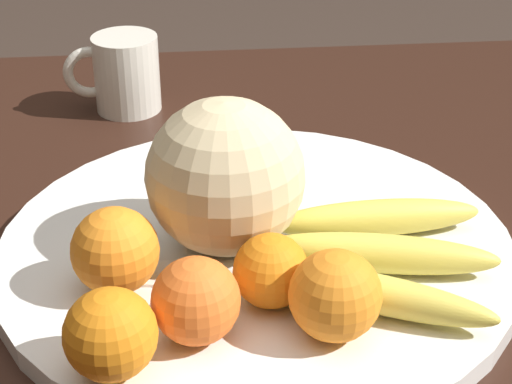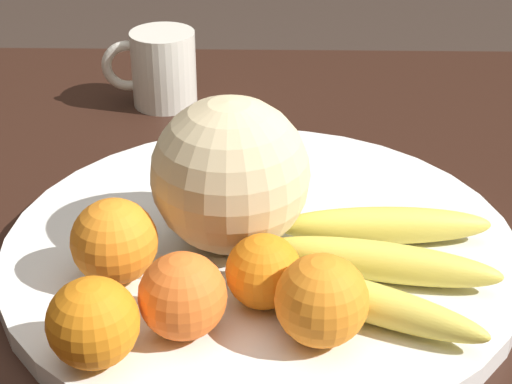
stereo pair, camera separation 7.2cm
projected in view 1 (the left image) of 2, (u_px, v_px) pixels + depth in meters
kitchen_table at (262, 321)px, 0.82m from camera, size 1.30×0.99×0.70m
fruit_bowl at (256, 250)px, 0.75m from camera, size 0.45×0.45×0.02m
melon at (225, 177)px, 0.71m from camera, size 0.13×0.13×0.13m
banana_bunch at (375, 252)px, 0.70m from camera, size 0.21×0.18×0.03m
orange_front_left at (110, 334)px, 0.58m from camera, size 0.07×0.07×0.07m
orange_front_right at (115, 251)px, 0.67m from camera, size 0.07×0.07×0.07m
orange_mid_center at (271, 271)px, 0.66m from camera, size 0.06×0.06×0.06m
orange_back_left at (196, 301)px, 0.62m from camera, size 0.07×0.07×0.07m
orange_back_right at (335, 295)px, 0.62m from camera, size 0.07×0.07×0.07m
produce_tag at (184, 274)px, 0.70m from camera, size 0.09×0.04×0.00m
ceramic_mug at (124, 73)px, 1.01m from camera, size 0.11×0.08×0.09m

